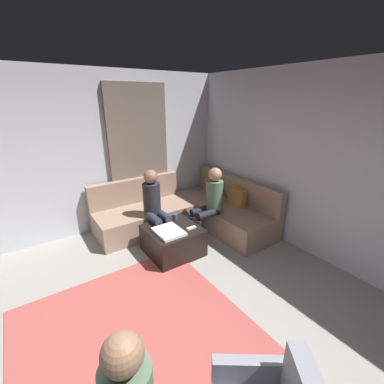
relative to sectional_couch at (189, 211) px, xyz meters
The scene contains 12 objects.
ground_plane 2.82m from the sectional_couch, 42.07° to the right, with size 6.00×6.00×0.10m, color gray.
wall_back 2.57m from the sectional_couch, 27.05° to the left, with size 6.00×0.12×2.70m, color silver.
wall_left 2.33m from the sectional_couch, 114.60° to the right, with size 0.12×6.00×2.70m, color silver.
curtain_panel 1.36m from the sectional_couch, 142.74° to the right, with size 0.06×1.10×2.50m, color #726659.
area_rug 2.60m from the sectional_couch, 43.39° to the right, with size 2.60×2.20×0.01m, color #AD4C47.
sectional_couch is the anchor object (origin of this frame).
ottoman 0.93m from the sectional_couch, 49.58° to the right, with size 0.76×0.76×0.42m, color black.
folded_blanket 1.10m from the sectional_couch, 49.67° to the right, with size 0.44×0.36×0.04m, color white.
coffee_mug 0.68m from the sectional_couch, 54.05° to the right, with size 0.08×0.08×0.10m, color #334C72.
game_remote 0.93m from the sectional_couch, 31.93° to the right, with size 0.05×0.15×0.02m, color white.
person_on_couch_back 0.65m from the sectional_couch, ahead, with size 0.30×0.60×1.20m.
person_on_couch_side 0.86m from the sectional_couch, 79.00° to the right, with size 0.60×0.30×1.20m.
Camera 1 is at (1.52, -0.53, 2.25)m, focal length 24.11 mm.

